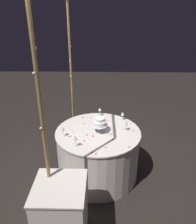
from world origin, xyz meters
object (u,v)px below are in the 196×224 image
object	(u,v)px
decorative_arch	(60,74)
wine_glass_4	(123,114)
wine_glass_3	(75,139)
wine_glass_1	(100,110)
cake_knife	(74,132)
main_table	(98,153)
side_table	(62,215)
wine_glass_2	(126,123)
wine_glass_0	(63,129)
tiered_cake	(100,123)

from	to	relation	value
decorative_arch	wine_glass_4	xyz separation A→B (m)	(0.36, -0.85, -0.72)
decorative_arch	wine_glass_3	bearing A→B (deg)	-151.34
wine_glass_1	wine_glass_3	world-z (taller)	wine_glass_3
decorative_arch	cake_knife	distance (m)	0.83
wine_glass_3	wine_glass_4	distance (m)	0.98
main_table	wine_glass_3	world-z (taller)	wine_glass_3
side_table	wine_glass_1	bearing A→B (deg)	-13.01
side_table	wine_glass_2	world-z (taller)	wine_glass_2
decorative_arch	wine_glass_2	bearing A→B (deg)	-88.16
decorative_arch	wine_glass_1	size ratio (longest dim) A/B	17.95
wine_glass_0	wine_glass_1	world-z (taller)	wine_glass_0
decorative_arch	wine_glass_0	bearing A→B (deg)	-175.85
tiered_cake	wine_glass_4	world-z (taller)	tiered_cake
tiered_cake	cake_knife	world-z (taller)	tiered_cake
wine_glass_3	cake_knife	bearing A→B (deg)	9.65
decorative_arch	wine_glass_1	bearing A→B (deg)	-44.14
wine_glass_2	cake_knife	distance (m)	0.74
wine_glass_4	cake_knife	distance (m)	0.81
side_table	wine_glass_4	world-z (taller)	wine_glass_4
main_table	wine_glass_4	world-z (taller)	wine_glass_4
main_table	side_table	world-z (taller)	side_table
decorative_arch	wine_glass_2	distance (m)	1.11
tiered_cake	wine_glass_3	distance (m)	0.47
side_table	cake_knife	distance (m)	1.11
wine_glass_0	wine_glass_4	size ratio (longest dim) A/B	1.12
wine_glass_0	cake_knife	size ratio (longest dim) A/B	0.63
side_table	wine_glass_4	xyz separation A→B (m)	(1.45, -0.72, 0.46)
side_table	wine_glass_2	bearing A→B (deg)	-33.52
main_table	tiered_cake	distance (m)	0.52
main_table	wine_glass_2	world-z (taller)	wine_glass_2
wine_glass_1	wine_glass_4	distance (m)	0.38
wine_glass_2	cake_knife	bearing A→B (deg)	95.60
main_table	side_table	xyz separation A→B (m)	(-1.09, 0.35, 0.01)
wine_glass_4	decorative_arch	bearing A→B (deg)	112.85
wine_glass_0	wine_glass_1	distance (m)	0.81
decorative_arch	wine_glass_3	size ratio (longest dim) A/B	15.85
cake_knife	wine_glass_4	bearing A→B (deg)	-60.27
tiered_cake	wine_glass_3	world-z (taller)	tiered_cake
main_table	wine_glass_3	bearing A→B (deg)	143.70
wine_glass_3	wine_glass_2	bearing A→B (deg)	-58.81
tiered_cake	wine_glass_0	bearing A→B (deg)	104.92
cake_knife	decorative_arch	bearing A→B (deg)	73.95
main_table	tiered_cake	xyz separation A→B (m)	(-0.01, -0.02, 0.52)
wine_glass_4	cake_knife	world-z (taller)	wine_glass_4
wine_glass_2	cake_knife	world-z (taller)	wine_glass_2
wine_glass_0	tiered_cake	bearing A→B (deg)	-75.08
main_table	wine_glass_4	bearing A→B (deg)	-45.92
main_table	wine_glass_4	xyz separation A→B (m)	(0.36, -0.37, 0.48)
decorative_arch	main_table	distance (m)	1.29
side_table	wine_glass_0	size ratio (longest dim) A/B	5.03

